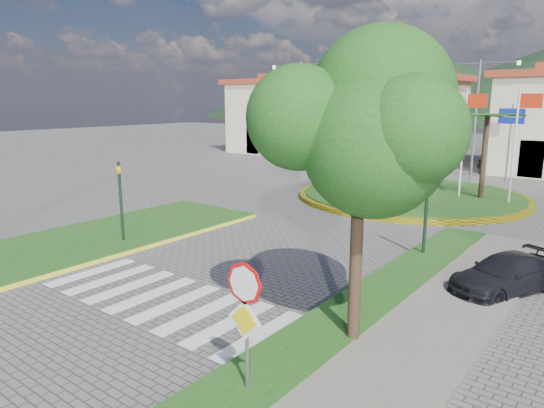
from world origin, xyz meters
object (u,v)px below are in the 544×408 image
Objects in this scene: white_van at (301,154)px; car_side_right at (505,274)px; car_dark_a at (375,164)px; stop_sign at (245,307)px; roundabout_island at (411,195)px; deciduous_tree at (361,113)px; car_dark_b at (509,165)px.

white_van is 30.78m from car_side_right.
white_van is at bearing 91.64° from car_dark_a.
car_dark_a is (-11.01, 28.04, -1.20)m from stop_sign.
roundabout_island is at bearing 103.73° from stop_sign.
deciduous_tree reaches higher than car_dark_a.
white_van is at bearing 159.47° from car_side_right.
car_side_right is (5.23, -24.86, -0.15)m from car_dark_b.
roundabout_island is 3.07× the size of car_dark_b.
car_dark_a is (-6.12, 8.00, 0.42)m from roundabout_island.
car_dark_a is at bearing 148.85° from car_side_right.
deciduous_tree is at bearing -167.33° from car_dark_b.
stop_sign is 0.64× the size of car_dark_b.
roundabout_island is 13.83m from car_side_right.
white_van is (-19.30, 30.04, -1.17)m from stop_sign.
car_dark_a is 9.88m from car_dark_b.
car_side_right is (2.60, 8.41, -1.26)m from stop_sign.
deciduous_tree is 1.51× the size of white_van.
roundabout_island reaches higher than white_van.
roundabout_island is 3.44× the size of car_side_right.
stop_sign is at bearing -143.35° from car_dark_a.
roundabout_island is 1.87× the size of deciduous_tree.
stop_sign is at bearing -160.73° from white_van.
car_side_right is at bearing 69.60° from deciduous_tree.
roundabout_island is 20.69m from stop_sign.
deciduous_tree is at bearing -72.09° from roundabout_island.
stop_sign is 8.90m from car_side_right.
white_van is 16.99m from car_dark_b.
roundabout_island is 13.44m from car_dark_b.
stop_sign is 0.59× the size of white_van.
car_dark_b reaches higher than car_side_right.
car_side_right is (2.00, 5.38, -4.64)m from deciduous_tree.
stop_sign is at bearing -83.07° from car_side_right.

